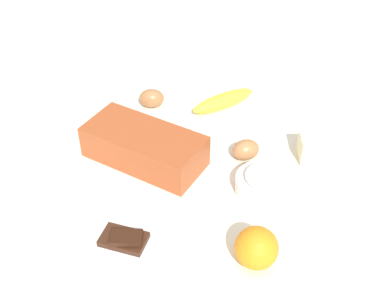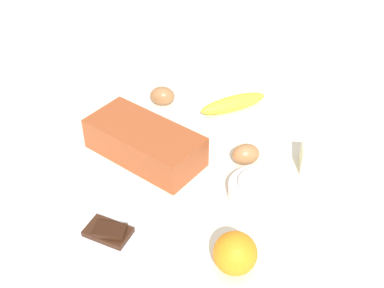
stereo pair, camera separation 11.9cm
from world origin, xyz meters
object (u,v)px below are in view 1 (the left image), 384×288
at_px(banana, 224,101).
at_px(orange_fruit, 257,248).
at_px(butter_block, 319,148).
at_px(egg_near_butter, 152,98).
at_px(egg_beside_bowl, 246,150).
at_px(chocolate_plate, 124,242).
at_px(loaf_pan, 144,146).
at_px(flour_bowl, 265,182).

xyz_separation_m(banana, orange_fruit, (0.22, -0.47, 0.02)).
bearing_deg(butter_block, egg_near_butter, 173.49).
height_order(banana, egg_beside_bowl, egg_beside_bowl).
bearing_deg(banana, egg_beside_bowl, -57.56).
xyz_separation_m(orange_fruit, chocolate_plate, (-0.25, -0.05, -0.03)).
distance_m(butter_block, chocolate_plate, 0.51).
distance_m(butter_block, egg_near_butter, 0.46).
bearing_deg(loaf_pan, flour_bowl, 8.57).
bearing_deg(flour_bowl, butter_block, 61.07).
xyz_separation_m(loaf_pan, banana, (0.10, 0.28, -0.02)).
height_order(butter_block, chocolate_plate, butter_block).
bearing_deg(orange_fruit, banana, 115.42).
xyz_separation_m(loaf_pan, egg_near_butter, (-0.08, 0.21, -0.02)).
distance_m(banana, egg_beside_bowl, 0.22).
height_order(flour_bowl, egg_near_butter, flour_bowl).
relative_size(flour_bowl, egg_near_butter, 1.92).
height_order(loaf_pan, orange_fruit, orange_fruit).
xyz_separation_m(orange_fruit, egg_near_butter, (-0.41, 0.41, -0.02)).
bearing_deg(butter_block, banana, 156.48).
distance_m(egg_beside_bowl, chocolate_plate, 0.37).
bearing_deg(banana, butter_block, -23.52).
relative_size(orange_fruit, egg_beside_bowl, 1.27).
height_order(orange_fruit, egg_near_butter, orange_fruit).
xyz_separation_m(loaf_pan, flour_bowl, (0.29, -0.00, -0.01)).
height_order(loaf_pan, egg_near_butter, loaf_pan).
bearing_deg(orange_fruit, egg_beside_bowl, 110.49).
distance_m(flour_bowl, butter_block, 0.18).
distance_m(flour_bowl, egg_beside_bowl, 0.12).
bearing_deg(egg_beside_bowl, orange_fruit, -69.51).
relative_size(flour_bowl, butter_block, 1.43).
relative_size(flour_bowl, chocolate_plate, 0.99).
bearing_deg(loaf_pan, butter_block, 31.32).
distance_m(banana, orange_fruit, 0.52).
height_order(loaf_pan, butter_block, loaf_pan).
bearing_deg(butter_block, loaf_pan, -157.46).
height_order(flour_bowl, chocolate_plate, flour_bowl).
height_order(flour_bowl, butter_block, flour_bowl).
xyz_separation_m(banana, butter_block, (0.28, -0.12, 0.01)).
height_order(banana, butter_block, butter_block).
relative_size(loaf_pan, egg_near_butter, 4.43).
xyz_separation_m(orange_fruit, egg_beside_bowl, (-0.11, 0.29, -0.02)).
bearing_deg(flour_bowl, chocolate_plate, -130.75).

